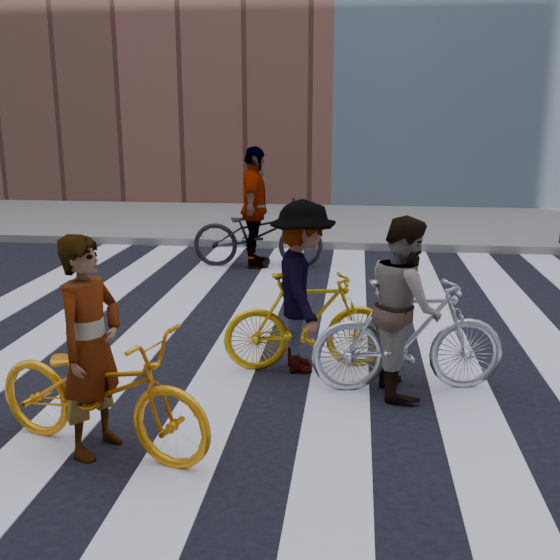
% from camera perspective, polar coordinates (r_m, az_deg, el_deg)
% --- Properties ---
extents(ground, '(100.00, 100.00, 0.00)m').
position_cam_1_polar(ground, '(7.27, 1.09, -5.32)').
color(ground, black).
rests_on(ground, ground).
extents(sidewalk_far, '(100.00, 5.00, 0.15)m').
position_cam_1_polar(sidewalk_far, '(14.52, 4.02, 4.91)').
color(sidewalk_far, gray).
rests_on(sidewalk_far, ground).
extents(zebra_crosswalk, '(8.25, 10.00, 0.01)m').
position_cam_1_polar(zebra_crosswalk, '(7.27, 1.09, -5.27)').
color(zebra_crosswalk, silver).
rests_on(zebra_crosswalk, ground).
extents(bike_yellow_left, '(1.95, 1.14, 0.97)m').
position_cam_1_polar(bike_yellow_left, '(5.02, -15.36, -9.20)').
color(bike_yellow_left, orange).
rests_on(bike_yellow_left, ground).
extents(bike_silver_mid, '(1.79, 0.78, 1.04)m').
position_cam_1_polar(bike_silver_mid, '(5.96, 11.13, -4.77)').
color(bike_silver_mid, silver).
rests_on(bike_silver_mid, ground).
extents(bike_yellow_right, '(1.68, 0.78, 0.98)m').
position_cam_1_polar(bike_yellow_right, '(6.35, 2.40, -3.62)').
color(bike_yellow_right, '#D59D0B').
rests_on(bike_yellow_right, ground).
extents(bike_dark_rear, '(2.14, 0.84, 1.11)m').
position_cam_1_polar(bike_dark_rear, '(10.63, -1.94, 4.08)').
color(bike_dark_rear, black).
rests_on(bike_dark_rear, ground).
extents(rider_left, '(0.54, 0.68, 1.63)m').
position_cam_1_polar(rider_left, '(4.92, -16.15, -5.57)').
color(rider_left, slate).
rests_on(rider_left, ground).
extents(rider_mid, '(0.73, 0.87, 1.60)m').
position_cam_1_polar(rider_mid, '(5.87, 10.77, -2.21)').
color(rider_mid, slate).
rests_on(rider_mid, ground).
extents(rider_right, '(0.82, 1.18, 1.66)m').
position_cam_1_polar(rider_right, '(6.26, 1.97, -0.61)').
color(rider_right, slate).
rests_on(rider_right, ground).
extents(rider_rear, '(0.53, 1.16, 1.94)m').
position_cam_1_polar(rider_rear, '(10.57, -2.23, 6.31)').
color(rider_rear, slate).
rests_on(rider_rear, ground).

